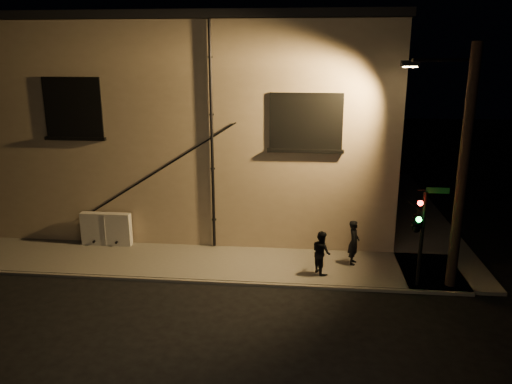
# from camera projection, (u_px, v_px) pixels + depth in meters

# --- Properties ---
(ground) EXTENTS (90.00, 90.00, 0.00)m
(ground) POSITION_uv_depth(u_px,v_px,m) (253.00, 285.00, 16.35)
(ground) COLOR black
(sidewalk) EXTENTS (21.00, 16.00, 0.12)m
(sidewalk) POSITION_uv_depth(u_px,v_px,m) (294.00, 237.00, 20.42)
(sidewalk) COLOR #595550
(sidewalk) RESTS_ON ground
(building) EXTENTS (16.20, 12.23, 8.80)m
(building) POSITION_uv_depth(u_px,v_px,m) (211.00, 116.00, 24.08)
(building) COLOR tan
(building) RESTS_ON ground
(utility_cabinet) EXTENTS (1.95, 0.33, 1.28)m
(utility_cabinet) POSITION_uv_depth(u_px,v_px,m) (106.00, 229.00, 19.32)
(utility_cabinet) COLOR #B7B4AE
(utility_cabinet) RESTS_ON sidewalk
(pedestrian_a) EXTENTS (0.47, 0.64, 1.60)m
(pedestrian_a) POSITION_uv_depth(u_px,v_px,m) (354.00, 242.00, 17.51)
(pedestrian_a) COLOR black
(pedestrian_a) RESTS_ON sidewalk
(pedestrian_b) EXTENTS (0.84, 0.90, 1.49)m
(pedestrian_b) POSITION_uv_depth(u_px,v_px,m) (321.00, 252.00, 16.79)
(pedestrian_b) COLOR black
(pedestrian_b) RESTS_ON sidewalk
(traffic_signal) EXTENTS (1.26, 1.92, 3.26)m
(traffic_signal) POSITION_uv_depth(u_px,v_px,m) (417.00, 222.00, 15.41)
(traffic_signal) COLOR black
(traffic_signal) RESTS_ON sidewalk
(streetlamp_pole) EXTENTS (2.05, 1.40, 7.67)m
(streetlamp_pole) POSITION_uv_depth(u_px,v_px,m) (460.00, 166.00, 15.10)
(streetlamp_pole) COLOR black
(streetlamp_pole) RESTS_ON ground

